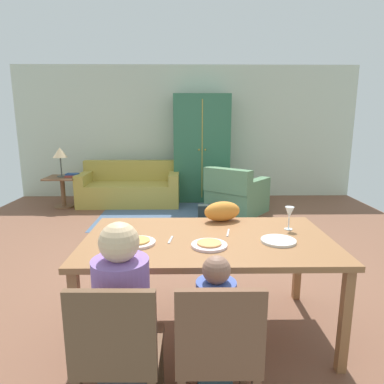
{
  "coord_description": "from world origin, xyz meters",
  "views": [
    {
      "loc": [
        0.01,
        -3.65,
        1.62
      ],
      "look_at": [
        0.07,
        -0.06,
        0.85
      ],
      "focal_mm": 31.78,
      "sensor_mm": 36.0,
      "label": 1
    }
  ],
  "objects_px": {
    "cat": "(222,211)",
    "armoire": "(201,148)",
    "couch": "(130,189)",
    "plate_near_woman": "(278,241)",
    "book_upper": "(72,174)",
    "plate_near_child": "(209,245)",
    "side_table": "(63,188)",
    "book_lower": "(72,176)",
    "dining_table": "(208,246)",
    "person_man": "(124,324)",
    "dining_chair_child": "(218,348)",
    "person_child": "(215,337)",
    "dining_chair_man": "(118,349)",
    "plate_near_man": "(138,242)",
    "armchair": "(236,195)",
    "table_lamp": "(60,154)",
    "handbag": "(208,213)",
    "wine_glass": "(289,213)"
  },
  "relations": [
    {
      "from": "cat",
      "to": "armoire",
      "type": "distance_m",
      "value": 4.03
    },
    {
      "from": "couch",
      "to": "armoire",
      "type": "xyz_separation_m",
      "value": [
        1.4,
        0.34,
        0.75
      ]
    },
    {
      "from": "plate_near_woman",
      "to": "book_upper",
      "type": "bearing_deg",
      "value": 124.89
    },
    {
      "from": "plate_near_child",
      "to": "plate_near_woman",
      "type": "distance_m",
      "value": 0.51
    },
    {
      "from": "plate_near_child",
      "to": "side_table",
      "type": "distance_m",
      "value": 4.74
    },
    {
      "from": "book_lower",
      "to": "book_upper",
      "type": "bearing_deg",
      "value": 100.19
    },
    {
      "from": "dining_table",
      "to": "armoire",
      "type": "distance_m",
      "value": 4.47
    },
    {
      "from": "person_man",
      "to": "dining_chair_child",
      "type": "relative_size",
      "value": 1.28
    },
    {
      "from": "person_man",
      "to": "armoire",
      "type": "xyz_separation_m",
      "value": [
        0.64,
        5.16,
        0.54
      ]
    },
    {
      "from": "armoire",
      "to": "person_child",
      "type": "bearing_deg",
      "value": -91.57
    },
    {
      "from": "cat",
      "to": "dining_chair_child",
      "type": "bearing_deg",
      "value": -112.92
    },
    {
      "from": "dining_chair_man",
      "to": "book_upper",
      "type": "distance_m",
      "value": 5.11
    },
    {
      "from": "plate_near_woman",
      "to": "plate_near_man",
      "type": "bearing_deg",
      "value": -178.85
    },
    {
      "from": "armchair",
      "to": "table_lamp",
      "type": "xyz_separation_m",
      "value": [
        -3.17,
        0.44,
        0.69
      ]
    },
    {
      "from": "table_lamp",
      "to": "book_upper",
      "type": "distance_m",
      "value": 0.43
    },
    {
      "from": "plate_near_man",
      "to": "book_upper",
      "type": "bearing_deg",
      "value": 114.01
    },
    {
      "from": "book_lower",
      "to": "handbag",
      "type": "bearing_deg",
      "value": -19.42
    },
    {
      "from": "plate_near_woman",
      "to": "person_child",
      "type": "distance_m",
      "value": 0.86
    },
    {
      "from": "dining_table",
      "to": "armoire",
      "type": "xyz_separation_m",
      "value": [
        0.14,
        4.45,
        0.36
      ]
    },
    {
      "from": "table_lamp",
      "to": "book_upper",
      "type": "bearing_deg",
      "value": 16.49
    },
    {
      "from": "armchair",
      "to": "book_upper",
      "type": "height_order",
      "value": "armchair"
    },
    {
      "from": "plate_near_child",
      "to": "person_man",
      "type": "relative_size",
      "value": 0.23
    },
    {
      "from": "dining_chair_child",
      "to": "plate_near_woman",
      "type": "bearing_deg",
      "value": 57.47
    },
    {
      "from": "plate_near_man",
      "to": "dining_table",
      "type": "bearing_deg",
      "value": 13.49
    },
    {
      "from": "person_man",
      "to": "book_lower",
      "type": "bearing_deg",
      "value": 111.43
    },
    {
      "from": "armchair",
      "to": "table_lamp",
      "type": "distance_m",
      "value": 3.28
    },
    {
      "from": "plate_near_man",
      "to": "table_lamp",
      "type": "xyz_separation_m",
      "value": [
        -1.97,
        3.97,
        0.24
      ]
    },
    {
      "from": "couch",
      "to": "table_lamp",
      "type": "xyz_separation_m",
      "value": [
        -1.21,
        -0.26,
        0.71
      ]
    },
    {
      "from": "plate_near_woman",
      "to": "person_child",
      "type": "relative_size",
      "value": 0.27
    },
    {
      "from": "wine_glass",
      "to": "table_lamp",
      "type": "relative_size",
      "value": 0.34
    },
    {
      "from": "side_table",
      "to": "book_upper",
      "type": "height_order",
      "value": "book_upper"
    },
    {
      "from": "plate_near_man",
      "to": "book_lower",
      "type": "relative_size",
      "value": 1.14
    },
    {
      "from": "person_child",
      "to": "armoire",
      "type": "xyz_separation_m",
      "value": [
        0.14,
        5.17,
        0.62
      ]
    },
    {
      "from": "armoire",
      "to": "book_lower",
      "type": "bearing_deg",
      "value": -165.33
    },
    {
      "from": "plate_near_child",
      "to": "book_lower",
      "type": "bearing_deg",
      "value": 119.65
    },
    {
      "from": "handbag",
      "to": "book_upper",
      "type": "bearing_deg",
      "value": 158.98
    },
    {
      "from": "dining_table",
      "to": "person_child",
      "type": "bearing_deg",
      "value": -89.99
    },
    {
      "from": "plate_near_woman",
      "to": "person_child",
      "type": "height_order",
      "value": "person_child"
    },
    {
      "from": "couch",
      "to": "table_lamp",
      "type": "bearing_deg",
      "value": -167.99
    },
    {
      "from": "plate_near_woman",
      "to": "armchair",
      "type": "height_order",
      "value": "armchair"
    },
    {
      "from": "plate_near_man",
      "to": "person_child",
      "type": "height_order",
      "value": "person_child"
    },
    {
      "from": "cat",
      "to": "dining_table",
      "type": "bearing_deg",
      "value": -125.82
    },
    {
      "from": "dining_chair_man",
      "to": "dining_chair_child",
      "type": "bearing_deg",
      "value": -0.0
    },
    {
      "from": "handbag",
      "to": "person_man",
      "type": "bearing_deg",
      "value": -100.64
    },
    {
      "from": "dining_table",
      "to": "wine_glass",
      "type": "height_order",
      "value": "wine_glass"
    },
    {
      "from": "person_child",
      "to": "book_lower",
      "type": "distance_m",
      "value": 5.07
    },
    {
      "from": "plate_near_woman",
      "to": "plate_near_child",
      "type": "bearing_deg",
      "value": -170.91
    },
    {
      "from": "armchair",
      "to": "plate_near_child",
      "type": "bearing_deg",
      "value": -101.11
    },
    {
      "from": "dining_chair_man",
      "to": "book_lower",
      "type": "height_order",
      "value": "dining_chair_man"
    },
    {
      "from": "plate_near_child",
      "to": "cat",
      "type": "height_order",
      "value": "cat"
    }
  ]
}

